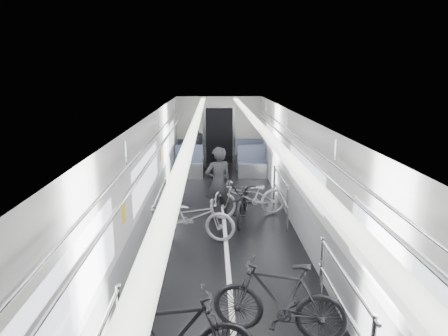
% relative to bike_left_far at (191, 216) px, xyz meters
% --- Properties ---
extents(car_shell, '(3.02, 14.01, 2.41)m').
position_rel_bike_left_far_xyz_m(car_shell, '(0.67, 1.55, 0.66)').
color(car_shell, black).
rests_on(car_shell, ground).
extents(bike_left_far, '(1.86, 1.03, 0.93)m').
position_rel_bike_left_far_xyz_m(bike_left_far, '(0.00, 0.00, 0.00)').
color(bike_left_far, '#9B9B9F').
rests_on(bike_left_far, floor).
extents(bike_right_near, '(1.75, 0.92, 1.01)m').
position_rel_bike_left_far_xyz_m(bike_right_near, '(1.23, -3.06, 0.04)').
color(bike_right_near, black).
rests_on(bike_right_near, floor).
extents(bike_right_mid, '(1.91, 1.03, 0.95)m').
position_rel_bike_left_far_xyz_m(bike_right_mid, '(1.24, 1.20, 0.01)').
color(bike_right_mid, '#A0A0A4').
rests_on(bike_right_mid, floor).
extents(bike_aisle, '(0.96, 1.89, 0.95)m').
position_rel_bike_left_far_xyz_m(bike_aisle, '(1.10, 1.01, 0.01)').
color(bike_aisle, black).
rests_on(bike_aisle, floor).
extents(person_standing, '(0.69, 0.56, 1.65)m').
position_rel_bike_left_far_xyz_m(person_standing, '(0.54, 1.11, 0.36)').
color(person_standing, black).
rests_on(person_standing, floor).
extents(person_seated, '(0.95, 0.82, 1.70)m').
position_rel_bike_left_far_xyz_m(person_seated, '(-0.19, 5.64, 0.39)').
color(person_seated, '#26252B').
rests_on(person_seated, floor).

